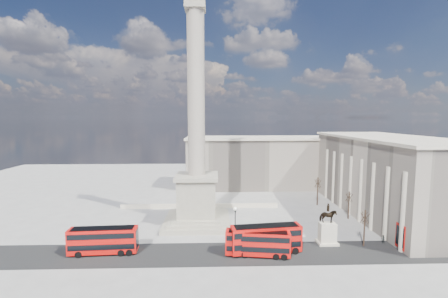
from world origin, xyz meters
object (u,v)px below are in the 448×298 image
red_bus_a (104,240)px  pedestrian_walking (254,240)px  red_bus_c (266,239)px  equestrian_statue (327,230)px  victorian_lamp (235,222)px  pedestrian_crossing (296,231)px  red_bus_b (258,243)px  pedestrian_standing (383,239)px  red_bus_d (434,237)px  nelsons_column (197,165)px

red_bus_a → pedestrian_walking: size_ratio=6.92×
red_bus_c → equestrian_statue: size_ratio=1.61×
red_bus_c → equestrian_statue: (11.78, 3.38, 0.06)m
victorian_lamp → pedestrian_crossing: (12.20, 3.49, -3.14)m
red_bus_b → pedestrian_standing: bearing=18.3°
red_bus_c → pedestrian_crossing: size_ratio=6.88×
red_bus_b → victorian_lamp: size_ratio=1.59×
red_bus_c → equestrian_statue: bearing=8.9°
red_bus_b → red_bus_d: bearing=9.8°
nelsons_column → victorian_lamp: (7.58, -10.87, -8.89)m
red_bus_c → red_bus_d: (29.23, 0.04, -0.05)m
red_bus_a → pedestrian_standing: bearing=0.0°
red_bus_a → red_bus_b: (25.97, -1.57, -0.12)m
equestrian_statue → pedestrian_standing: (10.42, 0.00, -1.84)m
red_bus_d → pedestrian_walking: (-30.85, 3.35, -1.67)m
nelsons_column → victorian_lamp: nelsons_column is taller
red_bus_d → victorian_lamp: size_ratio=1.73×
nelsons_column → pedestrian_crossing: (19.78, -7.38, -12.03)m
victorian_lamp → equestrian_statue: equestrian_statue is taller
red_bus_d → equestrian_statue: (-17.45, 3.35, 0.11)m
pedestrian_standing → red_bus_b: bearing=8.1°
nelsons_column → equestrian_statue: nelsons_column is taller
red_bus_c → victorian_lamp: 6.62m
nelsons_column → pedestrian_crossing: 24.30m
victorian_lamp → pedestrian_walking: victorian_lamp is taller
red_bus_a → equestrian_statue: equestrian_statue is taller
red_bus_b → red_bus_d: red_bus_d is taller
pedestrian_walking → pedestrian_standing: (23.82, 0.00, -0.06)m
equestrian_statue → pedestrian_crossing: equestrian_statue is taller
red_bus_a → equestrian_statue: size_ratio=1.49×
red_bus_b → pedestrian_walking: 4.69m
red_bus_d → equestrian_statue: size_ratio=1.55×
red_bus_a → equestrian_statue: bearing=0.9°
red_bus_c → red_bus_d: bearing=-7.0°
pedestrian_walking → pedestrian_crossing: (8.77, 4.12, 0.07)m
red_bus_a → red_bus_c: (27.53, -0.49, 0.16)m
equestrian_statue → red_bus_b: bearing=-161.5°
red_bus_b → pedestrian_standing: size_ratio=7.15×
red_bus_a → victorian_lamp: 22.82m
pedestrian_walking → pedestrian_crossing: bearing=-4.2°
red_bus_a → red_bus_b: bearing=-6.8°
red_bus_c → victorian_lamp: bearing=134.3°
red_bus_d → victorian_lamp: victorian_lamp is taller
red_bus_d → pedestrian_standing: red_bus_d is taller
red_bus_c → pedestrian_walking: red_bus_c is taller
pedestrian_standing → pedestrian_walking: bearing=-2.5°
victorian_lamp → red_bus_b: bearing=-55.6°
nelsons_column → pedestrian_walking: nelsons_column is taller
red_bus_a → pedestrian_standing: (49.73, 2.89, -1.62)m
red_bus_d → pedestrian_crossing: bearing=163.3°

